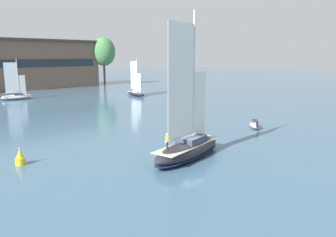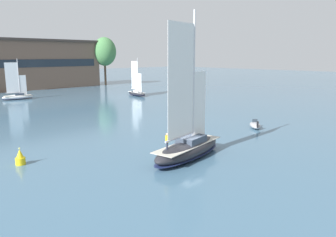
# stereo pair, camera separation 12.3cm
# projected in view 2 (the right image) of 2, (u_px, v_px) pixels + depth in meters

# --- Properties ---
(ground_plane) EXTENTS (400.00, 400.00, 0.00)m
(ground_plane) POSITION_uv_depth(u_px,v_px,m) (188.00, 158.00, 34.03)
(ground_plane) COLOR #42667F
(waterfront_building) EXTENTS (42.99, 14.19, 15.41)m
(waterfront_building) POSITION_uv_depth(u_px,v_px,m) (32.00, 64.00, 104.15)
(waterfront_building) COLOR brown
(waterfront_building) RESTS_ON ground
(tree_shore_center) EXTENTS (8.11, 8.11, 16.69)m
(tree_shore_center) POSITION_uv_depth(u_px,v_px,m) (105.00, 52.00, 114.88)
(tree_shore_center) COLOR #4C3828
(tree_shore_center) RESTS_ON ground
(sailboat_main) EXTENTS (11.18, 4.78, 14.87)m
(sailboat_main) POSITION_uv_depth(u_px,v_px,m) (188.00, 147.00, 33.83)
(sailboat_main) COLOR #232328
(sailboat_main) RESTS_ON ground
(sailboat_moored_near_marina) EXTENTS (7.24, 2.95, 9.68)m
(sailboat_moored_near_marina) POSITION_uv_depth(u_px,v_px,m) (18.00, 96.00, 78.72)
(sailboat_moored_near_marina) COLOR silver
(sailboat_moored_near_marina) RESTS_ON ground
(sailboat_moored_mid_channel) EXTENTS (2.73, 7.32, 9.85)m
(sailboat_moored_mid_channel) POSITION_uv_depth(u_px,v_px,m) (137.00, 93.00, 85.68)
(sailboat_moored_mid_channel) COLOR #232328
(sailboat_moored_mid_channel) RESTS_ON ground
(motor_tender) EXTENTS (3.55, 3.39, 1.35)m
(motor_tender) POSITION_uv_depth(u_px,v_px,m) (255.00, 125.00, 47.79)
(motor_tender) COLOR #99999E
(motor_tender) RESTS_ON ground
(channel_buoy) EXTENTS (0.93, 0.93, 1.72)m
(channel_buoy) POSITION_uv_depth(u_px,v_px,m) (20.00, 158.00, 31.80)
(channel_buoy) COLOR yellow
(channel_buoy) RESTS_ON ground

